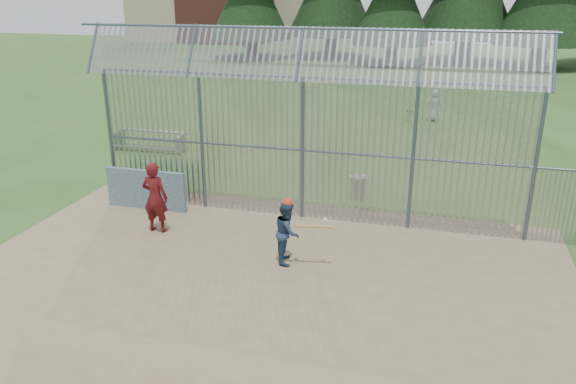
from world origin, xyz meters
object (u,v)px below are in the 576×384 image
(dugout_wall, at_px, (146,189))
(batter, at_px, (287,232))
(bleacher, at_px, (150,140))
(trash_can, at_px, (359,187))
(onlooker, at_px, (155,197))

(dugout_wall, xyz_separation_m, batter, (4.94, -2.20, 0.16))
(batter, xyz_separation_m, bleacher, (-8.01, 8.07, -0.37))
(batter, relative_size, trash_can, 1.85)
(dugout_wall, xyz_separation_m, trash_can, (5.94, 2.54, -0.24))
(dugout_wall, height_order, trash_can, dugout_wall)
(batter, bearing_deg, bleacher, 32.19)
(dugout_wall, height_order, batter, batter)
(bleacher, bearing_deg, trash_can, -20.29)
(dugout_wall, bearing_deg, onlooker, -52.67)
(batter, height_order, onlooker, onlooker)
(bleacher, bearing_deg, dugout_wall, -62.37)
(onlooker, bearing_deg, bleacher, -59.79)
(batter, distance_m, trash_can, 4.86)
(batter, xyz_separation_m, onlooker, (-3.87, 0.79, 0.21))
(dugout_wall, relative_size, onlooker, 1.30)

